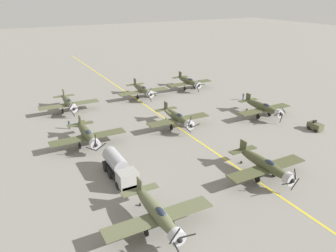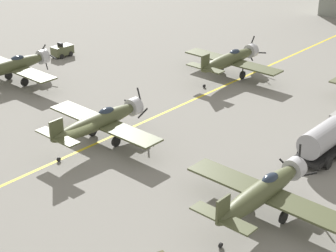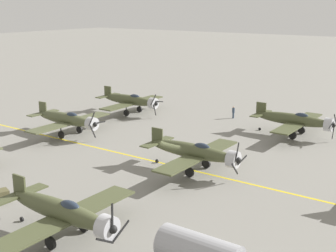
{
  "view_description": "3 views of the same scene",
  "coord_description": "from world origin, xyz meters",
  "px_view_note": "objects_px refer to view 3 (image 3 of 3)",
  "views": [
    {
      "loc": [
        27.99,
        50.37,
        23.13
      ],
      "look_at": [
        3.17,
        4.46,
        1.61
      ],
      "focal_mm": 35.0,
      "sensor_mm": 36.0,
      "label": 1
    },
    {
      "loc": [
        33.12,
        -25.61,
        21.81
      ],
      "look_at": [
        5.77,
        4.94,
        2.48
      ],
      "focal_mm": 60.0,
      "sensor_mm": 36.0,
      "label": 2
    },
    {
      "loc": [
        36.21,
        24.98,
        15.65
      ],
      "look_at": [
        -0.62,
        -1.17,
        3.8
      ],
      "focal_mm": 50.0,
      "sensor_mm": 36.0,
      "label": 3
    }
  ],
  "objects_px": {
    "airplane_mid_left": "(295,120)",
    "airplane_mid_right": "(63,212)",
    "supply_crate_by_tanker": "(1,196)",
    "ground_crew_inspecting": "(233,112)",
    "airplane_mid_center": "(195,152)",
    "airplane_near_left": "(131,100)",
    "airplane_near_center": "(68,119)"
  },
  "relations": [
    {
      "from": "airplane_mid_left",
      "to": "airplane_mid_right",
      "type": "bearing_deg",
      "value": 3.52
    },
    {
      "from": "airplane_mid_right",
      "to": "airplane_mid_center",
      "type": "bearing_deg",
      "value": 162.18
    },
    {
      "from": "airplane_mid_center",
      "to": "ground_crew_inspecting",
      "type": "height_order",
      "value": "airplane_mid_center"
    },
    {
      "from": "airplane_mid_left",
      "to": "airplane_mid_center",
      "type": "xyz_separation_m",
      "value": [
        17.64,
        -3.21,
        0.0
      ]
    },
    {
      "from": "airplane_mid_left",
      "to": "airplane_near_center",
      "type": "relative_size",
      "value": 1.0
    },
    {
      "from": "ground_crew_inspecting",
      "to": "supply_crate_by_tanker",
      "type": "distance_m",
      "value": 36.78
    },
    {
      "from": "airplane_mid_right",
      "to": "airplane_mid_left",
      "type": "bearing_deg",
      "value": 157.27
    },
    {
      "from": "airplane_mid_left",
      "to": "airplane_mid_center",
      "type": "distance_m",
      "value": 17.92
    },
    {
      "from": "airplane_mid_right",
      "to": "airplane_near_center",
      "type": "bearing_deg",
      "value": -150.54
    },
    {
      "from": "airplane_near_left",
      "to": "airplane_mid_right",
      "type": "xyz_separation_m",
      "value": [
        31.71,
        20.4,
        0.0
      ]
    },
    {
      "from": "airplane_mid_left",
      "to": "supply_crate_by_tanker",
      "type": "relative_size",
      "value": 9.7
    },
    {
      "from": "airplane_near_left",
      "to": "supply_crate_by_tanker",
      "type": "height_order",
      "value": "airplane_near_left"
    },
    {
      "from": "airplane_near_left",
      "to": "airplane_mid_center",
      "type": "bearing_deg",
      "value": 51.44
    },
    {
      "from": "airplane_mid_center",
      "to": "supply_crate_by_tanker",
      "type": "relative_size",
      "value": 9.7
    },
    {
      "from": "airplane_near_left",
      "to": "ground_crew_inspecting",
      "type": "xyz_separation_m",
      "value": [
        -6.24,
        13.49,
        -1.08
      ]
    },
    {
      "from": "airplane_mid_left",
      "to": "airplane_mid_right",
      "type": "distance_m",
      "value": 34.24
    },
    {
      "from": "airplane_mid_right",
      "to": "ground_crew_inspecting",
      "type": "relative_size",
      "value": 7.06
    },
    {
      "from": "airplane_mid_right",
      "to": "supply_crate_by_tanker",
      "type": "distance_m",
      "value": 9.01
    },
    {
      "from": "airplane_mid_center",
      "to": "airplane_near_left",
      "type": "bearing_deg",
      "value": -121.98
    },
    {
      "from": "airplane_mid_center",
      "to": "airplane_near_center",
      "type": "relative_size",
      "value": 1.0
    },
    {
      "from": "supply_crate_by_tanker",
      "to": "airplane_near_left",
      "type": "bearing_deg",
      "value": -159.16
    },
    {
      "from": "airplane_mid_center",
      "to": "airplane_mid_right",
      "type": "xyz_separation_m",
      "value": [
        16.43,
        -0.26,
        0.0
      ]
    },
    {
      "from": "supply_crate_by_tanker",
      "to": "ground_crew_inspecting",
      "type": "bearing_deg",
      "value": 177.06
    },
    {
      "from": "airplane_mid_right",
      "to": "ground_crew_inspecting",
      "type": "bearing_deg",
      "value": 173.41
    },
    {
      "from": "airplane_mid_left",
      "to": "airplane_near_center",
      "type": "height_order",
      "value": "same"
    },
    {
      "from": "airplane_mid_center",
      "to": "supply_crate_by_tanker",
      "type": "xyz_separation_m",
      "value": [
        15.2,
        -9.06,
        -1.5
      ]
    },
    {
      "from": "airplane_mid_right",
      "to": "supply_crate_by_tanker",
      "type": "relative_size",
      "value": 9.7
    },
    {
      "from": "airplane_near_left",
      "to": "ground_crew_inspecting",
      "type": "height_order",
      "value": "airplane_near_left"
    },
    {
      "from": "airplane_mid_left",
      "to": "airplane_near_left",
      "type": "distance_m",
      "value": 23.99
    },
    {
      "from": "airplane_mid_left",
      "to": "airplane_mid_right",
      "type": "xyz_separation_m",
      "value": [
        34.07,
        -3.47,
        0.0
      ]
    },
    {
      "from": "supply_crate_by_tanker",
      "to": "airplane_near_center",
      "type": "bearing_deg",
      "value": -148.61
    },
    {
      "from": "airplane_near_left",
      "to": "airplane_mid_center",
      "type": "height_order",
      "value": "airplane_mid_center"
    }
  ]
}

